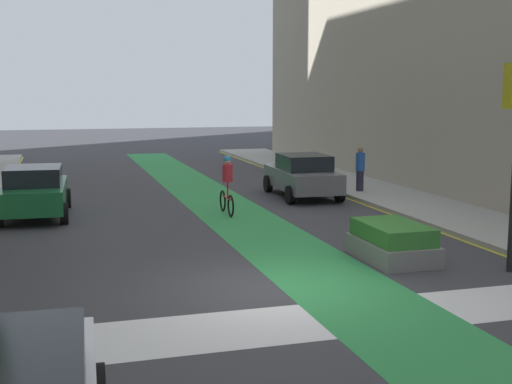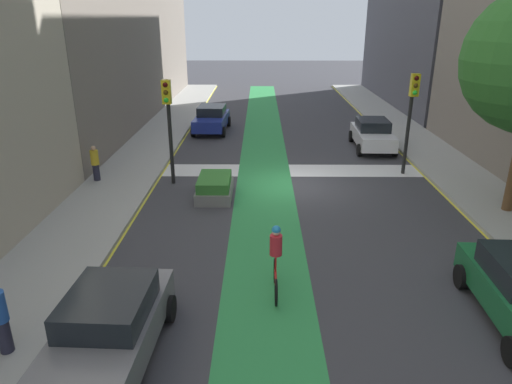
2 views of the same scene
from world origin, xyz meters
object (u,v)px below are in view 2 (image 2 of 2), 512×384
at_px(median_planter, 215,187).
at_px(traffic_signal_near_left, 412,105).
at_px(car_white_left_near, 373,134).
at_px(traffic_signal_near_right, 168,113).
at_px(car_blue_right_near, 212,119).
at_px(pedestrian_sidewalk_right_a, 0,318).
at_px(pedestrian_sidewalk_right_b, 95,163).
at_px(cyclist_in_lane, 276,258).
at_px(car_grey_right_far, 108,329).

bearing_deg(median_planter, traffic_signal_near_left, -160.80).
bearing_deg(traffic_signal_near_left, car_white_left_near, -83.84).
height_order(traffic_signal_near_right, car_blue_right_near, traffic_signal_near_right).
bearing_deg(car_blue_right_near, traffic_signal_near_right, 85.79).
distance_m(traffic_signal_near_left, pedestrian_sidewalk_right_a, 17.20).
height_order(traffic_signal_near_left, car_blue_right_near, traffic_signal_near_left).
relative_size(pedestrian_sidewalk_right_b, median_planter, 0.69).
distance_m(car_white_left_near, median_planter, 10.80).
height_order(traffic_signal_near_left, cyclist_in_lane, traffic_signal_near_left).
distance_m(car_blue_right_near, car_grey_right_far, 20.74).
relative_size(car_white_left_near, pedestrian_sidewalk_right_b, 2.79).
relative_size(car_grey_right_far, cyclist_in_lane, 2.30).
distance_m(car_grey_right_far, cyclist_in_lane, 4.41).
xyz_separation_m(car_blue_right_near, car_grey_right_far, (0.05, 20.74, 0.00)).
distance_m(pedestrian_sidewalk_right_a, pedestrian_sidewalk_right_b, 10.99).
relative_size(car_blue_right_near, pedestrian_sidewalk_right_a, 2.60).
bearing_deg(pedestrian_sidewalk_right_b, traffic_signal_near_left, -174.27).
bearing_deg(cyclist_in_lane, traffic_signal_near_left, -122.58).
bearing_deg(traffic_signal_near_right, car_white_left_near, -149.41).
relative_size(pedestrian_sidewalk_right_a, pedestrian_sidewalk_right_b, 1.08).
bearing_deg(traffic_signal_near_left, pedestrian_sidewalk_right_a, 45.74).
distance_m(cyclist_in_lane, pedestrian_sidewalk_right_a, 6.29).
xyz_separation_m(car_blue_right_near, pedestrian_sidewalk_right_a, (2.29, 20.63, 0.19)).
bearing_deg(car_blue_right_near, car_white_left_near, 156.46).
bearing_deg(median_planter, traffic_signal_near_right, -37.85).
distance_m(cyclist_in_lane, pedestrian_sidewalk_right_b, 11.14).
bearing_deg(pedestrian_sidewalk_right_b, traffic_signal_near_right, 179.35).
distance_m(car_grey_right_far, pedestrian_sidewalk_right_b, 11.65).
bearing_deg(pedestrian_sidewalk_right_a, cyclist_in_lane, -155.94).
bearing_deg(car_blue_right_near, traffic_signal_near_left, 138.84).
relative_size(traffic_signal_near_right, pedestrian_sidewalk_right_b, 2.89).
relative_size(traffic_signal_near_left, pedestrian_sidewalk_right_a, 2.74).
bearing_deg(pedestrian_sidewalk_right_a, pedestrian_sidewalk_right_b, -81.06).
xyz_separation_m(cyclist_in_lane, median_planter, (2.22, -6.74, -0.57)).
bearing_deg(traffic_signal_near_right, cyclist_in_lane, 116.81).
bearing_deg(car_blue_right_near, car_grey_right_far, 89.86).
xyz_separation_m(traffic_signal_near_left, pedestrian_sidewalk_right_a, (11.91, 12.22, -2.16)).
distance_m(pedestrian_sidewalk_right_a, median_planter, 9.96).
xyz_separation_m(traffic_signal_near_right, pedestrian_sidewalk_right_b, (3.28, -0.04, -2.17)).
xyz_separation_m(car_grey_right_far, cyclist_in_lane, (-3.50, -2.67, 0.17)).
bearing_deg(pedestrian_sidewalk_right_b, car_white_left_near, -156.21).
relative_size(traffic_signal_near_right, median_planter, 1.98).
height_order(traffic_signal_near_left, median_planter, traffic_signal_near_left).
relative_size(car_blue_right_near, car_grey_right_far, 1.00).
xyz_separation_m(traffic_signal_near_right, car_white_left_near, (-9.86, -5.83, -2.29)).
bearing_deg(pedestrian_sidewalk_right_b, car_blue_right_near, -112.25).
bearing_deg(car_grey_right_far, traffic_signal_near_right, -86.48).
xyz_separation_m(traffic_signal_near_right, car_grey_right_far, (-0.67, 10.92, -2.29)).
relative_size(pedestrian_sidewalk_right_a, median_planter, 0.74).
distance_m(cyclist_in_lane, median_planter, 7.11).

